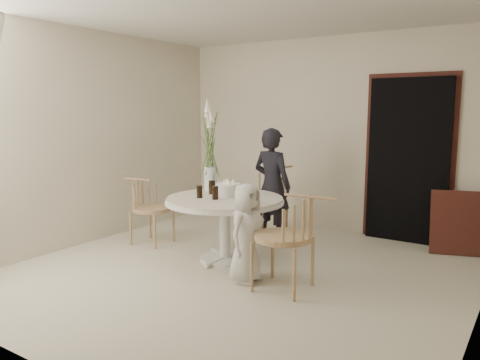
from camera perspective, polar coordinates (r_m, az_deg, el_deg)
The scene contains 18 objects.
ground at distance 5.03m, azimuth -0.19°, elevation -11.18°, with size 4.50×4.50×0.00m, color beige.
room_shell at distance 4.74m, azimuth -0.20°, elevation 7.59°, with size 4.50×4.50×4.50m.
doorway at distance 6.34m, azimuth 19.81°, elevation 2.18°, with size 1.00×0.10×2.10m, color black.
door_trim at distance 6.38m, azimuth 19.92°, elevation 2.75°, with size 1.12×0.03×2.22m, color #50211B.
table at distance 5.26m, azimuth -1.87°, elevation -3.35°, with size 1.33×1.33×0.73m.
picture_frame at distance 6.10m, azimuth 24.84°, elevation -4.75°, with size 0.57×0.04×0.76m, color #50211B.
chair_far at distance 6.39m, azimuth 3.89°, elevation -1.32°, with size 0.63×0.66×0.94m.
chair_right at distance 4.39m, azimuth 6.87°, elevation -5.90°, with size 0.59×0.55×0.94m.
chair_left at distance 6.11m, azimuth -11.57°, elevation -2.54°, with size 0.53×0.49×0.84m.
girl at distance 5.99m, azimuth 3.92°, elevation -0.70°, with size 0.54×0.35×1.47m, color black.
boy at distance 4.64m, azimuth 0.81°, elevation -6.48°, with size 0.49×0.32×0.99m, color silver.
birthday_cake at distance 5.33m, azimuth -1.47°, elevation -1.18°, with size 0.29×0.29×0.19m.
cola_tumbler_a at distance 5.21m, azimuth -4.96°, elevation -1.43°, with size 0.06×0.06×0.14m, color black.
cola_tumbler_b at distance 5.11m, azimuth -3.04°, elevation -1.56°, with size 0.07×0.07×0.15m, color black.
cola_tumbler_c at distance 5.44m, azimuth -3.45°, elevation -0.87°, with size 0.07×0.07×0.16m, color black.
cola_tumbler_d at distance 5.36m, azimuth -2.59°, elevation -1.13°, with size 0.06×0.06×0.14m, color black.
plate_stack at distance 4.87m, azimuth 1.32°, elevation -2.67°, with size 0.18×0.18×0.05m, color white.
flower_vase at distance 5.69m, azimuth -3.68°, elevation 3.76°, with size 0.15×0.15×1.11m.
Camera 1 is at (2.62, -3.95, 1.71)m, focal length 35.00 mm.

